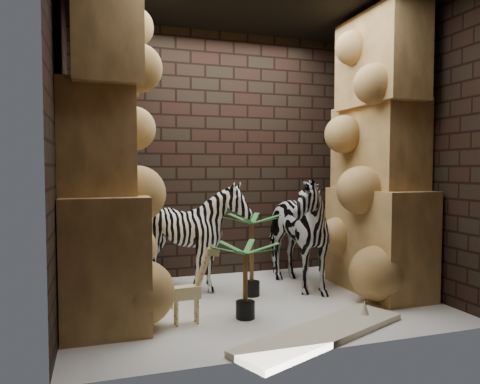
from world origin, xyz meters
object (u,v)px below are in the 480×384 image
object	(u,v)px
palm_front	(252,255)
palm_back	(245,280)
zebra_right	(290,222)
giraffe_toy	(186,284)
surfboard	(322,333)
zebra_left	(194,242)

from	to	relation	value
palm_front	palm_back	bearing A→B (deg)	-113.89
zebra_right	palm_front	xyz separation A→B (m)	(-0.51, -0.18, -0.30)
giraffe_toy	surfboard	size ratio (longest dim) A/B	0.42
giraffe_toy	palm_back	distance (m)	0.52
zebra_left	palm_front	world-z (taller)	zebra_left
zebra_right	zebra_left	bearing A→B (deg)	167.62
giraffe_toy	palm_back	xyz separation A→B (m)	(0.52, -0.01, -0.01)
zebra_left	palm_front	size ratio (longest dim) A/B	1.38
palm_front	palm_back	size ratio (longest dim) A/B	1.27
surfboard	palm_front	bearing A→B (deg)	73.98
palm_back	giraffe_toy	bearing A→B (deg)	178.70
zebra_right	zebra_left	xyz separation A→B (m)	(-1.05, 0.15, -0.19)
zebra_right	surfboard	world-z (taller)	zebra_right
palm_back	surfboard	world-z (taller)	palm_back
giraffe_toy	surfboard	bearing A→B (deg)	-34.81
palm_back	surfboard	size ratio (longest dim) A/B	0.41
zebra_left	palm_back	distance (m)	1.02
palm_front	surfboard	xyz separation A→B (m)	(0.16, -1.24, -0.41)
giraffe_toy	palm_back	world-z (taller)	giraffe_toy
zebra_right	surfboard	size ratio (longest dim) A/B	0.88
palm_front	surfboard	world-z (taller)	palm_front
zebra_left	palm_back	xyz separation A→B (m)	(0.26, -0.97, -0.20)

